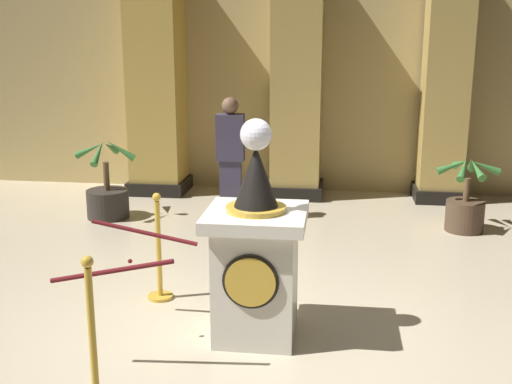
{
  "coord_description": "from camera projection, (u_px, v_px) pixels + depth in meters",
  "views": [
    {
      "loc": [
        0.63,
        -4.77,
        2.42
      ],
      "look_at": [
        0.01,
        -0.01,
        1.22
      ],
      "focal_mm": 44.45,
      "sensor_mm": 36.0,
      "label": 1
    }
  ],
  "objects": [
    {
      "name": "bystander_guest",
      "position": [
        231.0,
        156.0,
        8.31
      ],
      "size": [
        0.37,
        0.23,
        1.64
      ],
      "color": "#383347",
      "rests_on": "ground_plane"
    },
    {
      "name": "column_right",
      "position": [
        445.0,
        84.0,
        9.13
      ],
      "size": [
        0.75,
        0.75,
        3.49
      ],
      "color": "black",
      "rests_on": "ground_plane"
    },
    {
      "name": "velvet_rope",
      "position": [
        129.0,
        250.0,
        4.92
      ],
      "size": [
        0.94,
        0.97,
        0.22
      ],
      "color": "#591419"
    },
    {
      "name": "stanchion_near",
      "position": [
        159.0,
        262.0,
        5.9
      ],
      "size": [
        0.24,
        0.24,
        1.02
      ],
      "color": "gold",
      "rests_on": "ground_plane"
    },
    {
      "name": "column_left",
      "position": [
        157.0,
        81.0,
        9.66
      ],
      "size": [
        0.92,
        0.92,
        3.49
      ],
      "color": "black",
      "rests_on": "ground_plane"
    },
    {
      "name": "pedestal_clock",
      "position": [
        256.0,
        257.0,
        5.08
      ],
      "size": [
        0.8,
        0.8,
        1.8
      ],
      "color": "silver",
      "rests_on": "ground_plane"
    },
    {
      "name": "back_wall",
      "position": [
        299.0,
        74.0,
        9.81
      ],
      "size": [
        12.22,
        0.16,
        3.63
      ],
      "primitive_type": "cube",
      "color": "tan",
      "rests_on": "ground_plane"
    },
    {
      "name": "potted_palm_left",
      "position": [
        108.0,
        197.0,
        8.55
      ],
      "size": [
        0.84,
        0.83,
        1.1
      ],
      "color": "#2D2823",
      "rests_on": "ground_plane"
    },
    {
      "name": "column_centre_rear",
      "position": [
        297.0,
        82.0,
        9.39
      ],
      "size": [
        0.88,
        0.88,
        3.49
      ],
      "color": "black",
      "rests_on": "ground_plane"
    },
    {
      "name": "ground_plane",
      "position": [
        255.0,
        334.0,
        5.26
      ],
      "size": [
        12.22,
        12.22,
        0.0
      ],
      "primitive_type": "plane",
      "color": "beige"
    },
    {
      "name": "potted_palm_right",
      "position": [
        465.0,
        205.0,
        7.95
      ],
      "size": [
        0.79,
        0.76,
        0.99
      ],
      "color": "#4C3828",
      "rests_on": "ground_plane"
    },
    {
      "name": "stanchion_far",
      "position": [
        94.0,
        355.0,
        4.15
      ],
      "size": [
        0.24,
        0.24,
        1.07
      ],
      "color": "gold",
      "rests_on": "ground_plane"
    }
  ]
}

